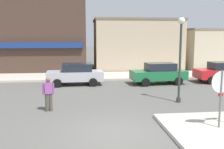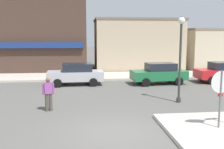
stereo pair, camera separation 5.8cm
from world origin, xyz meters
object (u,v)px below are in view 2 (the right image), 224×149
object	(u,v)px
parked_car_nearest	(76,74)
stop_sign	(221,91)
pedestrian_crossing_near	(48,93)
parked_car_third	(223,72)
parked_car_second	(159,73)
lamp_post	(181,47)

from	to	relation	value
parked_car_nearest	stop_sign	bearing A→B (deg)	-61.08
parked_car_nearest	pedestrian_crossing_near	xyz separation A→B (m)	(-1.09, -6.66, 0.06)
stop_sign	parked_car_nearest	world-z (taller)	stop_sign
parked_car_third	pedestrian_crossing_near	size ratio (longest dim) A/B	2.49
parked_car_second	pedestrian_crossing_near	bearing A→B (deg)	-138.51
lamp_post	pedestrian_crossing_near	bearing A→B (deg)	-172.02
lamp_post	parked_car_third	bearing A→B (deg)	45.26
stop_sign	parked_car_second	size ratio (longest dim) A/B	0.56
parked_car_third	stop_sign	bearing A→B (deg)	-119.46
parked_car_second	parked_car_third	size ratio (longest dim) A/B	1.03
parked_car_second	parked_car_third	xyz separation A→B (m)	(5.06, 0.17, 0.00)
parked_car_third	lamp_post	bearing A→B (deg)	-134.74
stop_sign	parked_car_second	distance (m)	9.81
stop_sign	lamp_post	world-z (taller)	lamp_post
lamp_post	pedestrian_crossing_near	size ratio (longest dim) A/B	2.82
parked_car_second	pedestrian_crossing_near	world-z (taller)	pedestrian_crossing_near
parked_car_nearest	parked_car_third	distance (m)	11.18
lamp_post	pedestrian_crossing_near	xyz separation A→B (m)	(-6.71, -0.94, -2.09)
stop_sign	pedestrian_crossing_near	xyz separation A→B (m)	(-6.65, 3.40, -0.65)
stop_sign	parked_car_third	size ratio (longest dim) A/B	0.57
stop_sign	parked_car_second	world-z (taller)	stop_sign
stop_sign	pedestrian_crossing_near	world-z (taller)	stop_sign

